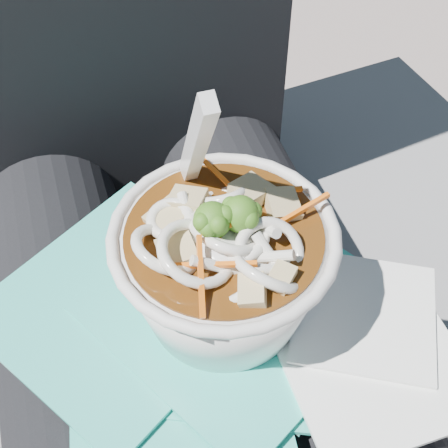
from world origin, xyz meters
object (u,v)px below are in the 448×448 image
object	(u,v)px
stone_ledge	(174,376)
person_body	(168,268)
plastic_bag	(203,313)
udon_bowl	(224,263)
lap	(195,358)

from	to	relation	value
stone_ledge	person_body	world-z (taller)	person_body
person_body	plastic_bag	xyz separation A→B (m)	(0.01, -0.10, 0.06)
udon_bowl	person_body	bearing A→B (deg)	103.74
stone_ledge	lap	distance (m)	0.35
plastic_bag	stone_ledge	bearing A→B (deg)	92.84
stone_ledge	person_body	bearing A→B (deg)	-90.00
person_body	udon_bowl	xyz separation A→B (m)	(0.02, -0.10, 0.13)
lap	udon_bowl	size ratio (longest dim) A/B	2.33
stone_ledge	person_body	xyz separation A→B (m)	(-0.00, -0.06, 0.33)
stone_ledge	lap	world-z (taller)	lap
stone_ledge	plastic_bag	world-z (taller)	plastic_bag
person_body	udon_bowl	size ratio (longest dim) A/B	4.98
lap	udon_bowl	xyz separation A→B (m)	(0.02, -0.01, 0.14)
stone_ledge	person_body	size ratio (longest dim) A/B	0.98
lap	plastic_bag	distance (m)	0.08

